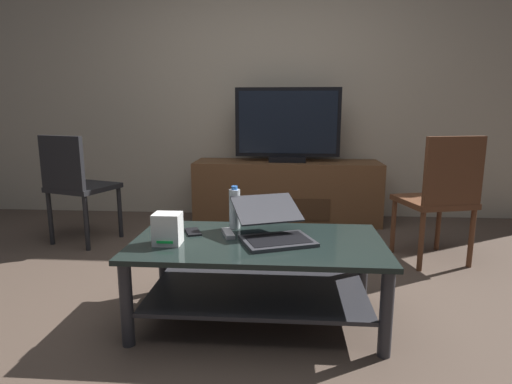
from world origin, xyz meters
TOP-DOWN VIEW (x-y plane):
  - ground_plane at (0.00, 0.00)m, footprint 7.68×7.68m
  - back_wall at (0.00, 2.23)m, footprint 6.40×0.12m
  - coffee_table at (0.08, -0.08)m, footprint 1.27×0.68m
  - media_cabinet at (0.22, 1.90)m, footprint 1.77×0.49m
  - television at (0.22, 1.88)m, footprint 0.99×0.20m
  - dining_chair at (1.29, 0.83)m, footprint 0.54×0.54m
  - side_chair at (-1.47, 1.08)m, footprint 0.56×0.56m
  - laptop at (0.15, -0.04)m, footprint 0.47×0.52m
  - router_box at (-0.36, -0.17)m, footprint 0.13×0.11m
  - water_bottle_near at (-0.07, 0.13)m, footprint 0.06×0.06m
  - cell_phone at (-0.28, 0.03)m, footprint 0.12×0.16m
  - tv_remote at (-0.44, 0.08)m, footprint 0.06×0.16m
  - soundbar_remote at (-0.08, 0.00)m, footprint 0.09×0.17m

SIDE VIEW (x-z plane):
  - ground_plane at x=0.00m, z-range 0.00..0.00m
  - media_cabinet at x=0.22m, z-range 0.00..0.59m
  - coffee_table at x=0.08m, z-range 0.08..0.52m
  - cell_phone at x=-0.28m, z-range 0.43..0.44m
  - tv_remote at x=-0.44m, z-range 0.43..0.45m
  - soundbar_remote at x=-0.08m, z-range 0.43..0.45m
  - laptop at x=0.15m, z-range 0.40..0.59m
  - dining_chair at x=1.29m, z-range 0.05..0.96m
  - side_chair at x=-1.47m, z-range 0.06..0.95m
  - router_box at x=-0.36m, z-range 0.43..0.59m
  - water_bottle_near at x=-0.07m, z-range 0.43..0.66m
  - television at x=0.22m, z-range 0.58..1.27m
  - back_wall at x=0.00m, z-range 0.00..2.80m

